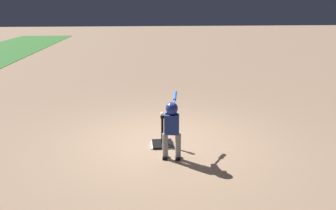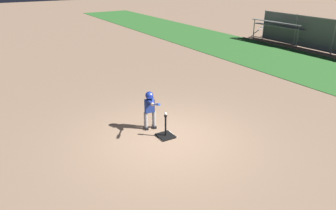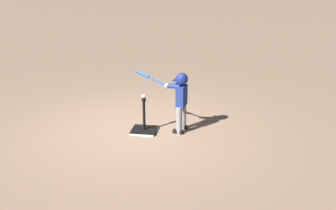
% 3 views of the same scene
% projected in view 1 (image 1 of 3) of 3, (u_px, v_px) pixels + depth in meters
% --- Properties ---
extents(ground_plane, '(90.00, 90.00, 0.00)m').
position_uv_depth(ground_plane, '(163.00, 142.00, 6.82)').
color(ground_plane, '#93755B').
extents(home_plate, '(0.47, 0.47, 0.02)m').
position_uv_depth(home_plate, '(162.00, 145.00, 6.67)').
color(home_plate, white).
rests_on(home_plate, ground_plane).
extents(batting_tee, '(0.46, 0.41, 0.63)m').
position_uv_depth(batting_tee, '(162.00, 141.00, 6.66)').
color(batting_tee, black).
rests_on(batting_tee, ground_plane).
extents(batter_child, '(0.98, 0.38, 1.09)m').
position_uv_depth(batter_child, '(172.00, 123.00, 5.90)').
color(batter_child, gray).
rests_on(batter_child, ground_plane).
extents(baseball, '(0.07, 0.07, 0.07)m').
position_uv_depth(baseball, '(162.00, 114.00, 6.49)').
color(baseball, white).
rests_on(baseball, batting_tee).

